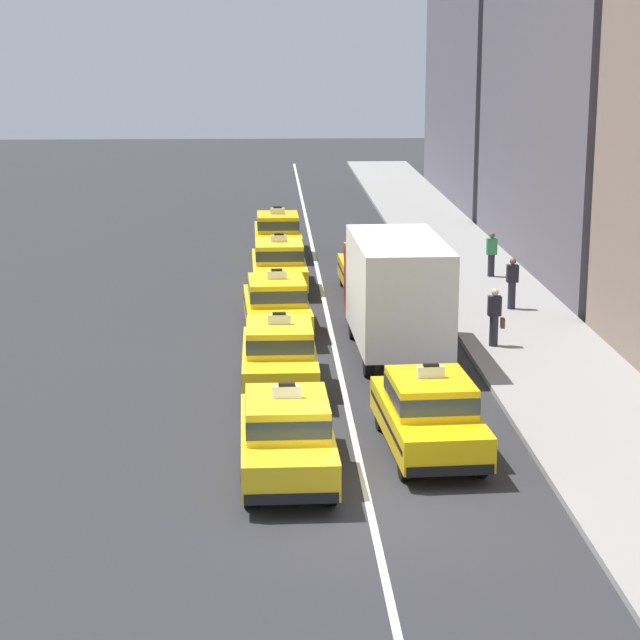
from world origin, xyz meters
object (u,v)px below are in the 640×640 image
Objects in this scene: taxi_left_third at (277,305)px; taxi_right_nearest at (429,412)px; box_truck_right_second at (394,289)px; pedestrian_near_crosswalk at (495,317)px; pedestrian_mid_block at (492,254)px; pedestrian_by_storefront at (512,283)px; taxi_left_fourth at (279,264)px; taxi_left_second at (279,354)px; taxi_left_fifth at (278,233)px; taxi_right_third at (370,269)px; taxi_left_nearest at (287,434)px.

taxi_right_nearest is (3.07, -10.25, 0.00)m from taxi_left_third.
box_truck_right_second is 2.90m from pedestrian_near_crosswalk.
pedestrian_by_storefront is (-0.31, -5.12, 0.01)m from pedestrian_mid_block.
taxi_left_fourth is 0.99× the size of taxi_right_nearest.
taxi_left_second is 18.23m from taxi_left_fifth.
taxi_right_third is (3.04, -1.11, 0.00)m from taxi_left_fourth.
taxi_left_fourth reaches higher than pedestrian_near_crosswalk.
box_truck_right_second reaches higher than taxi_left_fifth.
taxi_right_third is 2.91× the size of pedestrian_mid_block.
taxi_left_second is at bearing -133.31° from box_truck_right_second.
pedestrian_by_storefront is at bearing -93.42° from pedestrian_mid_block.
taxi_left_fifth is at bearing 124.72° from pedestrian_by_storefront.
taxi_left_second is 1.00× the size of taxi_left_fifth.
taxi_left_third is 2.86× the size of pedestrian_near_crosswalk.
taxi_left_fourth is 16.80m from taxi_right_nearest.
taxi_left_second is at bearing -89.87° from taxi_left_third.
pedestrian_by_storefront is at bearing 17.43° from taxi_left_third.
taxi_left_third is 1.01× the size of taxi_right_third.
taxi_left_fifth is at bearing 111.76° from taxi_right_third.
pedestrian_near_crosswalk is (5.88, 9.34, 0.08)m from taxi_left_nearest.
pedestrian_near_crosswalk is (2.90, 8.07, 0.08)m from taxi_right_nearest.
pedestrian_mid_block is (7.53, -5.30, 0.07)m from taxi_left_fifth.
taxi_right_nearest is at bearing -90.36° from taxi_right_third.
taxi_left_nearest and taxi_left_second have the same top height.
taxi_left_nearest is 1.01× the size of taxi_left_second.
pedestrian_near_crosswalk is (5.96, 3.31, 0.08)m from taxi_left_second.
pedestrian_near_crosswalk reaches higher than pedestrian_mid_block.
taxi_right_nearest is at bearing -108.89° from pedestrian_by_storefront.
taxi_left_second is 0.99× the size of taxi_left_fourth.
taxi_left_fifth is 2.83× the size of pedestrian_near_crosswalk.
pedestrian_by_storefront is at bearing -34.24° from taxi_right_third.
taxi_right_third is at bearing 58.52° from taxi_left_third.
taxi_left_second is 2.83× the size of pedestrian_by_storefront.
box_truck_right_second is (3.06, -8.41, 0.90)m from taxi_left_fourth.
taxi_left_fifth is 15.19m from box_truck_right_second.
taxi_left_nearest is at bearing -122.21° from pedestrian_near_crosswalk.
taxi_left_nearest is 2.90× the size of pedestrian_mid_block.
taxi_left_fifth is at bearing 101.55° from box_truck_right_second.
taxi_right_third is at bearing 90.15° from box_truck_right_second.
pedestrian_mid_block is at bearing 8.67° from taxi_left_fourth.
taxi_left_nearest and taxi_right_nearest have the same top height.
pedestrian_mid_block is at bearing 59.32° from taxi_left_second.
box_truck_right_second is at bearing -78.45° from taxi_left_fifth.
pedestrian_near_crosswalk is at bearing -69.14° from taxi_right_third.
taxi_right_third is at bearing 73.51° from taxi_left_second.
taxi_left_nearest is 20.42m from pedestrian_mid_block.
taxi_left_third is at bearing 159.94° from pedestrian_near_crosswalk.
taxi_left_fifth is at bearing 111.32° from pedestrian_near_crosswalk.
taxi_left_nearest is 6.03m from taxi_left_second.
pedestrian_by_storefront is at bearing -28.74° from taxi_left_fourth.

